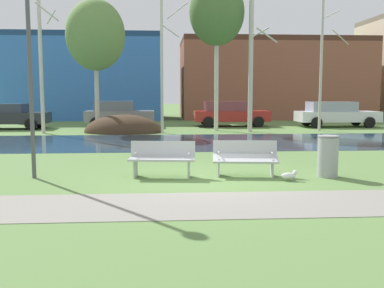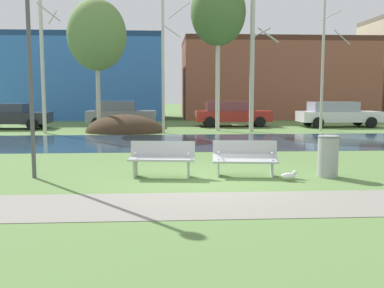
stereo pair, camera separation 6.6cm
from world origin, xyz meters
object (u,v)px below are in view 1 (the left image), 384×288
at_px(streetlamp, 28,28).
at_px(parked_sedan_second_grey, 119,114).
at_px(seagull, 289,175).
at_px(bench_left, 162,158).
at_px(bench_right, 245,157).
at_px(trash_bin, 328,155).
at_px(parked_hatch_third_red, 229,113).
at_px(parked_wagon_fourth_white, 335,114).
at_px(parked_van_nearest_dark, 9,115).

relative_size(streetlamp, parked_sedan_second_grey, 1.32).
height_order(seagull, streetlamp, streetlamp).
xyz_separation_m(bench_left, bench_right, (2.06, 0.00, 0.00)).
height_order(trash_bin, streetlamp, streetlamp).
relative_size(trash_bin, parked_hatch_third_red, 0.23).
xyz_separation_m(bench_left, parked_hatch_third_red, (4.14, 16.29, 0.33)).
bearing_deg(parked_hatch_third_red, streetlamp, -114.08).
distance_m(bench_left, parked_hatch_third_red, 16.81).
height_order(bench_left, trash_bin, trash_bin).
bearing_deg(parked_sedan_second_grey, parked_hatch_third_red, 2.52).
xyz_separation_m(trash_bin, parked_sedan_second_grey, (-6.60, 16.25, 0.28)).
relative_size(parked_sedan_second_grey, parked_hatch_third_red, 0.89).
height_order(bench_right, streetlamp, streetlamp).
height_order(bench_left, bench_right, same).
height_order(seagull, parked_wagon_fourth_white, parked_wagon_fourth_white).
bearing_deg(trash_bin, seagull, -157.25).
xyz_separation_m(parked_van_nearest_dark, parked_sedan_second_grey, (6.09, 0.79, 0.05)).
bearing_deg(trash_bin, parked_sedan_second_grey, 112.11).
xyz_separation_m(bench_left, streetlamp, (-3.11, 0.08, 3.09)).
xyz_separation_m(streetlamp, parked_van_nearest_dark, (-5.52, 15.12, -2.80)).
bearing_deg(bench_right, streetlamp, 179.12).
relative_size(trash_bin, parked_sedan_second_grey, 0.25).
bearing_deg(bench_left, seagull, -13.37).
height_order(bench_left, seagull, bench_left).
bearing_deg(parked_sedan_second_grey, bench_left, -80.98).
bearing_deg(bench_right, parked_wagon_fourth_white, 61.55).
bearing_deg(seagull, bench_left, 166.63).
xyz_separation_m(bench_right, parked_sedan_second_grey, (-4.60, 15.99, 0.34)).
bearing_deg(seagull, parked_wagon_fourth_white, 65.25).
height_order(trash_bin, parked_sedan_second_grey, parked_sedan_second_grey).
bearing_deg(parked_van_nearest_dark, bench_right, -54.90).
distance_m(bench_right, streetlamp, 6.02).
bearing_deg(seagull, parked_sedan_second_grey, 108.28).
height_order(streetlamp, parked_hatch_third_red, streetlamp).
bearing_deg(parked_sedan_second_grey, parked_van_nearest_dark, -172.59).
relative_size(parked_van_nearest_dark, parked_sedan_second_grey, 1.03).
bearing_deg(parked_van_nearest_dark, streetlamp, -69.96).
height_order(bench_left, parked_hatch_third_red, parked_hatch_third_red).
distance_m(parked_van_nearest_dark, parked_wagon_fourth_white, 19.04).
bearing_deg(parked_hatch_third_red, trash_bin, -90.25).
height_order(streetlamp, parked_sedan_second_grey, streetlamp).
bearing_deg(parked_wagon_fourth_white, parked_van_nearest_dark, -179.35).
bearing_deg(bench_right, trash_bin, -7.18).
height_order(trash_bin, parked_wagon_fourth_white, parked_wagon_fourth_white).
distance_m(seagull, parked_van_nearest_dark, 19.70).
bearing_deg(parked_wagon_fourth_white, streetlamp, -131.39).
relative_size(parked_sedan_second_grey, parked_wagon_fourth_white, 0.84).
bearing_deg(parked_hatch_third_red, bench_left, -104.25).
xyz_separation_m(streetlamp, parked_wagon_fourth_white, (13.52, 15.34, -2.77)).
bearing_deg(parked_van_nearest_dark, parked_hatch_third_red, 4.86).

